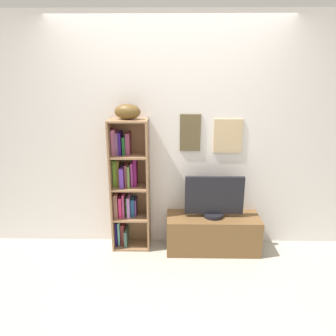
# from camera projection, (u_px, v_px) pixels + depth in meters

# --- Properties ---
(ground) EXTENTS (5.20, 5.20, 0.04)m
(ground) POSITION_uv_depth(u_px,v_px,m) (168.00, 305.00, 2.84)
(ground) COLOR #A5A396
(back_wall) EXTENTS (4.80, 0.08, 2.55)m
(back_wall) POSITION_uv_depth(u_px,v_px,m) (170.00, 136.00, 3.54)
(back_wall) COLOR silver
(back_wall) RESTS_ON ground
(bookshelf) EXTENTS (0.42, 0.27, 1.48)m
(bookshelf) POSITION_uv_depth(u_px,v_px,m) (127.00, 186.00, 3.58)
(bookshelf) COLOR #906948
(bookshelf) RESTS_ON ground
(football) EXTENTS (0.30, 0.21, 0.16)m
(football) POSITION_uv_depth(u_px,v_px,m) (127.00, 112.00, 3.31)
(football) COLOR brown
(football) RESTS_ON bookshelf
(tv_stand) EXTENTS (1.03, 0.39, 0.41)m
(tv_stand) POSITION_uv_depth(u_px,v_px,m) (213.00, 233.00, 3.63)
(tv_stand) COLOR brown
(tv_stand) RESTS_ON ground
(television) EXTENTS (0.64, 0.22, 0.47)m
(television) POSITION_uv_depth(u_px,v_px,m) (214.00, 198.00, 3.51)
(television) COLOR black
(television) RESTS_ON tv_stand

